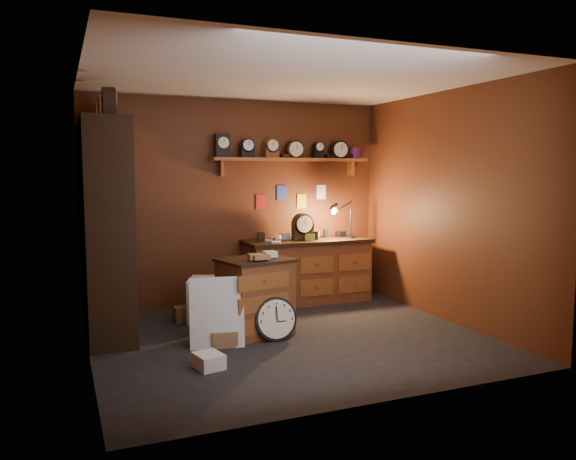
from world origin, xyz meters
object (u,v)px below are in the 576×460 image
at_px(workbench, 308,267).
at_px(big_round_clock, 275,319).
at_px(shelving_unit, 102,219).
at_px(low_cabinet, 255,293).

bearing_deg(workbench, big_round_clock, -124.96).
xyz_separation_m(shelving_unit, workbench, (2.66, 0.49, -0.78)).
relative_size(workbench, low_cabinet, 1.88).
bearing_deg(big_round_clock, workbench, 55.04).
relative_size(workbench, big_round_clock, 3.73).
relative_size(shelving_unit, workbench, 1.49).
bearing_deg(shelving_unit, big_round_clock, -31.21).
height_order(workbench, low_cabinet, workbench).
distance_m(shelving_unit, workbench, 2.82).
bearing_deg(low_cabinet, workbench, 31.57).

